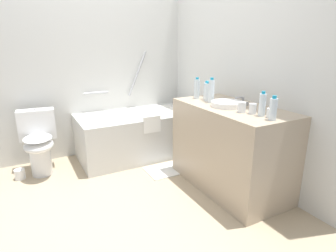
{
  "coord_description": "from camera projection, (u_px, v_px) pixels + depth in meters",
  "views": [
    {
      "loc": [
        -0.81,
        -2.43,
        1.46
      ],
      "look_at": [
        0.61,
        0.22,
        0.55
      ],
      "focal_mm": 29.88,
      "sensor_mm": 36.0,
      "label": 1
    }
  ],
  "objects": [
    {
      "name": "drinking_glass_0",
      "position": [
        270.0,
        113.0,
        2.3
      ],
      "size": [
        0.06,
        0.06,
        0.08
      ],
      "primitive_type": "cylinder",
      "color": "white",
      "rests_on": "vanity_counter"
    },
    {
      "name": "ground_plane",
      "position": [
        126.0,
        191.0,
        2.85
      ],
      "size": [
        3.61,
        3.61,
        0.0
      ],
      "primitive_type": "plane",
      "color": "tan"
    },
    {
      "name": "water_bottle_4",
      "position": [
        207.0,
        91.0,
        3.02
      ],
      "size": [
        0.07,
        0.07,
        0.2
      ],
      "color": "silver",
      "rests_on": "vanity_counter"
    },
    {
      "name": "water_bottle_1",
      "position": [
        211.0,
        91.0,
        2.84
      ],
      "size": [
        0.06,
        0.06,
        0.26
      ],
      "color": "silver",
      "rests_on": "vanity_counter"
    },
    {
      "name": "bath_mat",
      "position": [
        171.0,
        169.0,
        3.34
      ],
      "size": [
        0.6,
        0.36,
        0.01
      ],
      "primitive_type": "cube",
      "color": "white",
      "rests_on": "ground_plane"
    },
    {
      "name": "water_bottle_5",
      "position": [
        208.0,
        92.0,
        2.93
      ],
      "size": [
        0.07,
        0.07,
        0.21
      ],
      "color": "silver",
      "rests_on": "vanity_counter"
    },
    {
      "name": "water_bottle_3",
      "position": [
        197.0,
        89.0,
        3.05
      ],
      "size": [
        0.06,
        0.06,
        0.23
      ],
      "color": "silver",
      "rests_on": "vanity_counter"
    },
    {
      "name": "vanity_counter",
      "position": [
        230.0,
        148.0,
        2.84
      ],
      "size": [
        0.63,
        1.25,
        0.86
      ],
      "primitive_type": "cube",
      "color": "tan",
      "rests_on": "ground_plane"
    },
    {
      "name": "toilet",
      "position": [
        39.0,
        141.0,
        3.16
      ],
      "size": [
        0.41,
        0.56,
        0.73
      ],
      "rotation": [
        0.0,
        0.0,
        -1.66
      ],
      "color": "white",
      "rests_on": "ground_plane"
    },
    {
      "name": "wall_right_mirror",
      "position": [
        237.0,
        64.0,
        3.1
      ],
      "size": [
        0.1,
        2.85,
        2.44
      ],
      "primitive_type": "cube",
      "color": "silver",
      "rests_on": "ground_plane"
    },
    {
      "name": "toilet_paper_roll",
      "position": [
        20.0,
        174.0,
        3.09
      ],
      "size": [
        0.11,
        0.11,
        0.11
      ],
      "primitive_type": "cylinder",
      "color": "white",
      "rests_on": "ground_plane"
    },
    {
      "name": "water_bottle_2",
      "position": [
        262.0,
        105.0,
        2.33
      ],
      "size": [
        0.06,
        0.06,
        0.21
      ],
      "color": "silver",
      "rests_on": "vanity_counter"
    },
    {
      "name": "water_bottle_0",
      "position": [
        273.0,
        109.0,
        2.21
      ],
      "size": [
        0.06,
        0.06,
        0.2
      ],
      "color": "silver",
      "rests_on": "vanity_counter"
    },
    {
      "name": "bathtub",
      "position": [
        137.0,
        133.0,
        3.68
      ],
      "size": [
        1.49,
        0.78,
        1.34
      ],
      "color": "silver",
      "rests_on": "ground_plane"
    },
    {
      "name": "drinking_glass_1",
      "position": [
        242.0,
        107.0,
        2.47
      ],
      "size": [
        0.07,
        0.07,
        0.09
      ],
      "primitive_type": "cylinder",
      "color": "white",
      "rests_on": "vanity_counter"
    },
    {
      "name": "sink_basin",
      "position": [
        227.0,
        104.0,
        2.7
      ],
      "size": [
        0.32,
        0.32,
        0.05
      ],
      "primitive_type": "cylinder",
      "color": "white",
      "rests_on": "vanity_counter"
    },
    {
      "name": "sink_faucet",
      "position": [
        242.0,
        101.0,
        2.78
      ],
      "size": [
        0.12,
        0.15,
        0.08
      ],
      "color": "#A1A1A6",
      "rests_on": "vanity_counter"
    },
    {
      "name": "wall_back_tiled",
      "position": [
        87.0,
        61.0,
        3.57
      ],
      "size": [
        3.01,
        0.1,
        2.44
      ],
      "primitive_type": "cube",
      "color": "silver",
      "rests_on": "ground_plane"
    },
    {
      "name": "drinking_glass_2",
      "position": [
        253.0,
        109.0,
        2.41
      ],
      "size": [
        0.06,
        0.06,
        0.09
      ],
      "primitive_type": "cylinder",
      "color": "white",
      "rests_on": "vanity_counter"
    }
  ]
}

